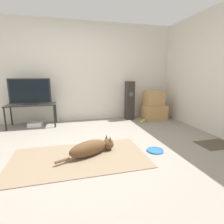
{
  "coord_description": "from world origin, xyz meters",
  "views": [
    {
      "loc": [
        -0.31,
        -2.66,
        1.23
      ],
      "look_at": [
        0.59,
        0.82,
        0.45
      ],
      "focal_mm": 28.0,
      "sensor_mm": 36.0,
      "label": 1
    }
  ],
  "objects": [
    {
      "name": "ground_plane",
      "position": [
        0.0,
        0.0,
        0.0
      ],
      "size": [
        12.0,
        12.0,
        0.0
      ],
      "primitive_type": "plane",
      "color": "gray"
    },
    {
      "name": "wall_back",
      "position": [
        0.0,
        2.1,
        1.27
      ],
      "size": [
        8.0,
        0.06,
        2.55
      ],
      "color": "beige",
      "rests_on": "ground_plane"
    },
    {
      "name": "area_rug",
      "position": [
        -0.18,
        -0.2,
        0.01
      ],
      "size": [
        1.99,
        1.1,
        0.01
      ],
      "color": "#847056",
      "rests_on": "ground_plane"
    },
    {
      "name": "dog",
      "position": [
        0.02,
        -0.16,
        0.13
      ],
      "size": [
        0.92,
        0.46,
        0.24
      ],
      "color": "brown",
      "rests_on": "area_rug"
    },
    {
      "name": "frisbee",
      "position": [
        1.03,
        -0.27,
        0.01
      ],
      "size": [
        0.27,
        0.27,
        0.03
      ],
      "color": "blue",
      "rests_on": "ground_plane"
    },
    {
      "name": "cardboard_box_lower",
      "position": [
        1.99,
        1.63,
        0.2
      ],
      "size": [
        0.59,
        0.5,
        0.4
      ],
      "color": "tan",
      "rests_on": "ground_plane"
    },
    {
      "name": "cardboard_box_upper",
      "position": [
        1.98,
        1.65,
        0.59
      ],
      "size": [
        0.47,
        0.39,
        0.39
      ],
      "color": "tan",
      "rests_on": "cardboard_box_lower"
    },
    {
      "name": "floor_speaker",
      "position": [
        1.35,
        1.83,
        0.52
      ],
      "size": [
        0.22,
        0.22,
        1.05
      ],
      "color": "#2D2823",
      "rests_on": "ground_plane"
    },
    {
      "name": "tv_stand",
      "position": [
        -1.14,
        1.75,
        0.48
      ],
      "size": [
        1.1,
        0.51,
        0.54
      ],
      "color": "black",
      "rests_on": "ground_plane"
    },
    {
      "name": "tv",
      "position": [
        -1.14,
        1.75,
        0.83
      ],
      "size": [
        0.92,
        0.2,
        0.6
      ],
      "color": "#232326",
      "rests_on": "tv_stand"
    },
    {
      "name": "tennis_ball_by_boxes",
      "position": [
        1.62,
        1.45,
        0.03
      ],
      "size": [
        0.07,
        0.07,
        0.07
      ],
      "color": "#C6E033",
      "rests_on": "ground_plane"
    },
    {
      "name": "tennis_ball_near_speaker",
      "position": [
        1.51,
        1.36,
        0.03
      ],
      "size": [
        0.07,
        0.07,
        0.07
      ],
      "color": "#C6E033",
      "rests_on": "ground_plane"
    },
    {
      "name": "game_console",
      "position": [
        -1.1,
        1.75,
        0.05
      ],
      "size": [
        0.31,
        0.27,
        0.09
      ],
      "color": "white",
      "rests_on": "ground_plane"
    },
    {
      "name": "door_mat",
      "position": [
        2.21,
        -0.29,
        0.0
      ],
      "size": [
        0.61,
        0.44,
        0.01
      ],
      "color": "#4C4233",
      "rests_on": "ground_plane"
    }
  ]
}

